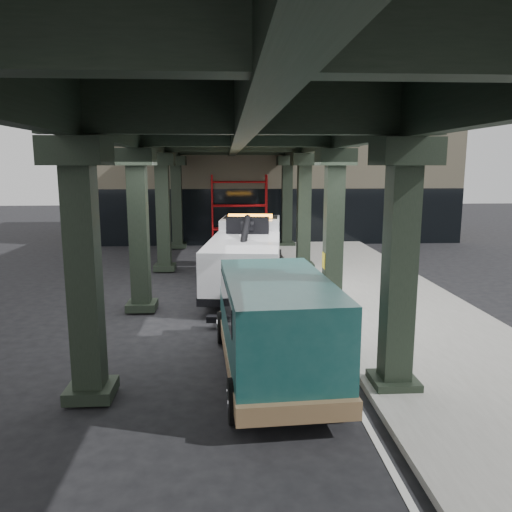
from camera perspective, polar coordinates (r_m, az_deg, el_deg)
name	(u,v)px	position (r m, az deg, el deg)	size (l,w,h in m)	color
ground	(254,329)	(14.03, -0.24, -8.40)	(90.00, 90.00, 0.00)	black
sidewalk	(389,305)	(16.74, 15.01, -5.38)	(5.00, 40.00, 0.15)	gray
lane_stripe	(303,308)	(16.10, 5.45, -5.94)	(0.12, 38.00, 0.01)	silver
viaduct	(237,133)	(15.30, -2.22, 13.91)	(7.40, 32.00, 6.40)	black
building	(267,173)	(33.38, 1.28, 9.45)	(22.00, 10.00, 8.00)	#C6B793
scaffolding	(239,209)	(28.02, -1.92, 5.41)	(3.08, 0.88, 4.00)	red
tow_truck	(247,253)	(18.40, -1.01, 0.38)	(3.20, 8.49, 2.72)	black
towed_van	(275,324)	(10.60, 2.14, -7.74)	(2.53, 5.69, 2.26)	#12413F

